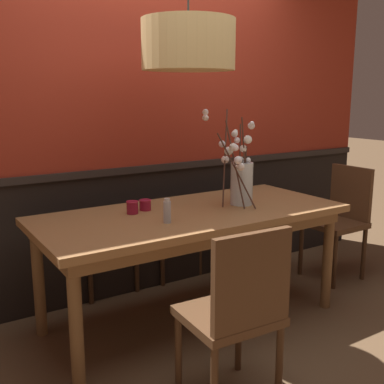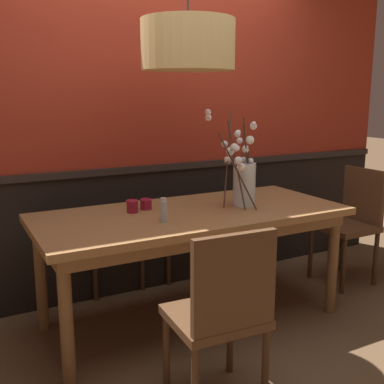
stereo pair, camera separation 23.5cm
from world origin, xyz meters
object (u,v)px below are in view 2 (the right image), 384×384
Objects in this scene: condiment_bottle at (163,211)px; pendant_lamp at (188,45)px; chair_far_side_right at (174,214)px; chair_near_side_left at (222,310)px; candle_holder_nearer_edge at (132,206)px; candle_holder_nearer_center at (146,204)px; dining_table at (192,223)px; vase_with_blossoms at (243,178)px; chair_head_east_end at (352,219)px; chair_far_side_left at (107,223)px.

condiment_bottle is 0.11× the size of pendant_lamp.
chair_far_side_right is at bearing 69.90° from pendant_lamp.
chair_near_side_left reaches higher than candle_holder_nearer_edge.
dining_table is at bearing -36.08° from candle_holder_nearer_center.
candle_holder_nearer_edge is at bearing 104.74° from condiment_bottle.
candle_holder_nearer_center is (-0.25, 0.18, 0.12)m from dining_table.
candle_holder_nearer_center is at bearing 161.75° from vase_with_blossoms.
chair_head_east_end is at bearing -3.94° from candle_holder_nearer_edge.
pendant_lamp is (-0.32, -0.87, 1.27)m from chair_far_side_right.
pendant_lamp is (0.27, -0.87, 1.27)m from chair_far_side_left.
vase_with_blossoms is 7.87× the size of candle_holder_nearer_edge.
dining_table is 24.98× the size of candle_holder_nearer_center.
condiment_bottle reaches higher than dining_table.
chair_far_side_right is 1.37× the size of vase_with_blossoms.
chair_far_side_right is 0.99m from vase_with_blossoms.
dining_table is at bearing -108.31° from chair_far_side_right.
dining_table is 0.93m from chair_near_side_left.
chair_head_east_end is 1.43× the size of vase_with_blossoms.
candle_holder_nearer_center is (-0.62, 0.20, -0.15)m from vase_with_blossoms.
chair_far_side_right is 0.59m from chair_far_side_left.
chair_far_side_left is 0.68× the size of pendant_lamp.
chair_far_side_left reaches higher than dining_table.
condiment_bottle is at bearing -118.78° from chair_far_side_right.
dining_table is at bearing -70.31° from chair_far_side_left.
chair_near_side_left is (-0.58, -1.72, 0.00)m from chair_far_side_right.
chair_far_side_left reaches higher than candle_holder_nearer_edge.
chair_far_side_left is at bearing 127.65° from vase_with_blossoms.
chair_head_east_end reaches higher than chair_far_side_left.
chair_far_side_right is 0.97× the size of chair_near_side_left.
chair_head_east_end is (1.18, -0.84, 0.01)m from chair_far_side_right.
chair_near_side_left is 0.69× the size of pendant_lamp.
candle_holder_nearer_edge is at bearing 153.73° from pendant_lamp.
chair_far_side_left is 10.85× the size of candle_holder_nearer_edge.
chair_near_side_left is 11.37× the size of candle_holder_nearer_center.
chair_near_side_left is 11.14× the size of candle_holder_nearer_edge.
candle_holder_nearer_edge is (-1.81, 0.12, 0.28)m from chair_head_east_end.
chair_near_side_left is 1.16m from vase_with_blossoms.
pendant_lamp reaches higher than chair_head_east_end.
vase_with_blossoms is 0.93m from pendant_lamp.
candle_holder_nearer_center is 1.03m from pendant_lamp.
candle_holder_nearer_center is at bearing 174.56° from chair_head_east_end.
chair_far_side_left is 0.77m from candle_holder_nearer_edge.
chair_far_side_right reaches higher than dining_table.
chair_head_east_end is 1.96m from pendant_lamp.
chair_near_side_left is 1.55m from pendant_lamp.
pendant_lamp reaches higher than vase_with_blossoms.
chair_far_side_right is 10.80× the size of candle_holder_nearer_edge.
condiment_bottle reaches higher than candle_holder_nearer_edge.
candle_holder_nearer_center is 0.34m from condiment_bottle.
chair_head_east_end is at bearing 26.51° from chair_near_side_left.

